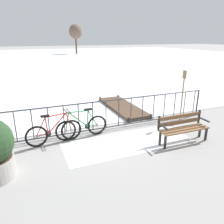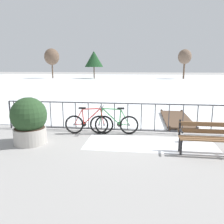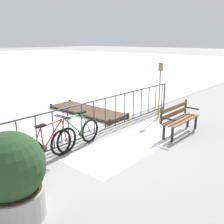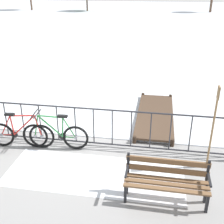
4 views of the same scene
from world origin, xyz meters
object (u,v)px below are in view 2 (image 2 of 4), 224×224
bicycle_near_railing (114,124)px  park_bench (209,135)px  bicycle_second (89,124)px  planter_with_shrub (29,121)px

bicycle_near_railing → park_bench: bicycle_near_railing is taller
bicycle_near_railing → bicycle_second: bearing=-174.7°
bicycle_near_railing → park_bench: bearing=-27.8°
park_bench → planter_with_shrub: bearing=178.3°
bicycle_near_railing → planter_with_shrub: planter_with_shrub is taller
park_bench → planter_with_shrub: (-5.22, 0.16, 0.21)m
bicycle_second → planter_with_shrub: 2.02m
park_bench → planter_with_shrub: planter_with_shrub is taller
bicycle_near_railing → planter_with_shrub: (-2.46, -1.30, 0.35)m
park_bench → planter_with_shrub: 5.23m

